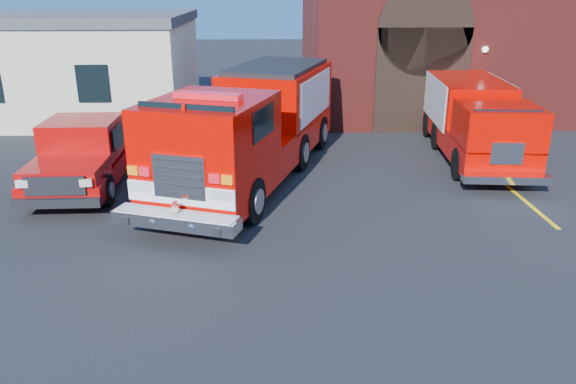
{
  "coord_description": "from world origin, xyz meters",
  "views": [
    {
      "loc": [
        -0.4,
        -12.5,
        5.48
      ],
      "look_at": [
        0.0,
        -1.2,
        1.3
      ],
      "focal_mm": 35.0,
      "sensor_mm": 36.0,
      "label": 1
    }
  ],
  "objects_px": {
    "side_building": "(73,64)",
    "pickup_truck": "(88,152)",
    "secondary_truck": "(474,118)",
    "fire_station": "(473,14)",
    "fire_engine": "(253,125)"
  },
  "relations": [
    {
      "from": "fire_engine",
      "to": "pickup_truck",
      "type": "height_order",
      "value": "fire_engine"
    },
    {
      "from": "pickup_truck",
      "to": "side_building",
      "type": "bearing_deg",
      "value": 109.15
    },
    {
      "from": "pickup_truck",
      "to": "secondary_truck",
      "type": "distance_m",
      "value": 12.34
    },
    {
      "from": "fire_station",
      "to": "secondary_truck",
      "type": "xyz_separation_m",
      "value": [
        -2.53,
        -8.35,
        -2.93
      ]
    },
    {
      "from": "side_building",
      "to": "pickup_truck",
      "type": "xyz_separation_m",
      "value": [
        3.34,
        -9.61,
        -1.28
      ]
    },
    {
      "from": "fire_station",
      "to": "secondary_truck",
      "type": "distance_m",
      "value": 9.2
    },
    {
      "from": "side_building",
      "to": "pickup_truck",
      "type": "height_order",
      "value": "side_building"
    },
    {
      "from": "fire_engine",
      "to": "pickup_truck",
      "type": "bearing_deg",
      "value": -175.93
    },
    {
      "from": "pickup_truck",
      "to": "secondary_truck",
      "type": "xyz_separation_m",
      "value": [
        12.12,
        2.25,
        0.4
      ]
    },
    {
      "from": "secondary_truck",
      "to": "fire_engine",
      "type": "bearing_deg",
      "value": -165.42
    },
    {
      "from": "fire_station",
      "to": "pickup_truck",
      "type": "height_order",
      "value": "fire_station"
    },
    {
      "from": "side_building",
      "to": "secondary_truck",
      "type": "bearing_deg",
      "value": -25.46
    },
    {
      "from": "fire_station",
      "to": "secondary_truck",
      "type": "height_order",
      "value": "fire_station"
    },
    {
      "from": "fire_engine",
      "to": "pickup_truck",
      "type": "xyz_separation_m",
      "value": [
        -4.8,
        -0.34,
        -0.67
      ]
    },
    {
      "from": "pickup_truck",
      "to": "secondary_truck",
      "type": "relative_size",
      "value": 0.78
    }
  ]
}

